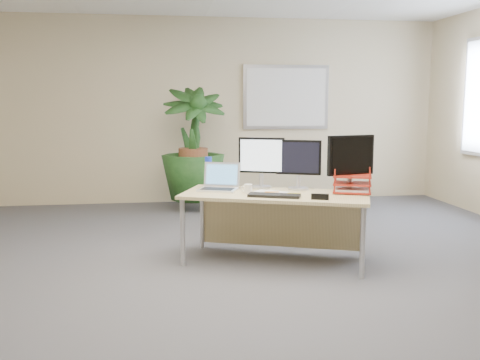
{
  "coord_description": "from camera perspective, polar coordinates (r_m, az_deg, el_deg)",
  "views": [
    {
      "loc": [
        -0.66,
        -3.93,
        1.49
      ],
      "look_at": [
        -0.03,
        0.35,
        0.85
      ],
      "focal_mm": 40.0,
      "sensor_mm": 36.0,
      "label": 1
    }
  ],
  "objects": [
    {
      "name": "yellow_highlighter",
      "position": [
        4.87,
        5.76,
        -1.47
      ],
      "size": [
        0.12,
        0.05,
        0.02
      ],
      "primitive_type": "cylinder",
      "rotation": [
        0.0,
        1.57,
        -0.26
      ],
      "color": "yellow",
      "rests_on": "desk"
    },
    {
      "name": "floor",
      "position": [
        4.26,
        1.1,
        -12.09
      ],
      "size": [
        8.0,
        8.0,
        0.0
      ],
      "primitive_type": "plane",
      "color": "#46464B",
      "rests_on": "ground"
    },
    {
      "name": "floor_plant",
      "position": [
        7.32,
        -5.01,
        2.56
      ],
      "size": [
        0.96,
        0.96,
        1.5
      ],
      "primitive_type": "imported",
      "rotation": [
        0.0,
        0.0,
        0.16
      ],
      "color": "#163C16",
      "rests_on": "floor"
    },
    {
      "name": "monitor_left",
      "position": [
        5.17,
        2.3,
        2.22
      ],
      "size": [
        0.43,
        0.2,
        0.49
      ],
      "color": "#BAB9BE",
      "rests_on": "desk"
    },
    {
      "name": "keyboard",
      "position": [
        4.74,
        3.67,
        -1.65
      ],
      "size": [
        0.48,
        0.31,
        0.03
      ],
      "primitive_type": "cube",
      "rotation": [
        0.0,
        0.0,
        -0.37
      ],
      "color": "black",
      "rests_on": "desk"
    },
    {
      "name": "spiral_notebook",
      "position": [
        4.9,
        3.2,
        -1.39
      ],
      "size": [
        0.37,
        0.36,
        0.01
      ],
      "primitive_type": "cube",
      "rotation": [
        0.0,
        0.0,
        -0.66
      ],
      "color": "white",
      "rests_on": "desk"
    },
    {
      "name": "water_bottle",
      "position": [
        5.32,
        -3.38,
        0.85
      ],
      "size": [
        0.08,
        0.08,
        0.29
      ],
      "color": "silver",
      "rests_on": "desk"
    },
    {
      "name": "laptop",
      "position": [
        5.11,
        -2.21,
        -0.36
      ],
      "size": [
        0.44,
        0.41,
        0.25
      ],
      "color": "silver",
      "rests_on": "desk"
    },
    {
      "name": "orange_pen",
      "position": [
        4.9,
        3.43,
        -1.28
      ],
      "size": [
        0.13,
        0.03,
        0.01
      ],
      "primitive_type": "cylinder",
      "rotation": [
        0.0,
        1.57,
        -0.13
      ],
      "color": "orange",
      "rests_on": "spiral_notebook"
    },
    {
      "name": "letter_tray",
      "position": [
        5.03,
        11.88,
        -0.54
      ],
      "size": [
        0.41,
        0.36,
        0.16
      ],
      "color": "#A42214",
      "rests_on": "desk"
    },
    {
      "name": "coffee_mug",
      "position": [
        4.92,
        0.84,
        -0.93
      ],
      "size": [
        0.11,
        0.07,
        0.08
      ],
      "color": "white",
      "rests_on": "desk"
    },
    {
      "name": "stapler",
      "position": [
        4.65,
        8.53,
        -1.77
      ],
      "size": [
        0.15,
        0.09,
        0.05
      ],
      "primitive_type": "cube",
      "rotation": [
        0.0,
        0.0,
        -0.37
      ],
      "color": "black",
      "rests_on": "desk"
    },
    {
      "name": "back_wall",
      "position": [
        7.96,
        -3.64,
        7.38
      ],
      "size": [
        7.0,
        0.04,
        2.7
      ],
      "primitive_type": "cube",
      "color": "beige",
      "rests_on": "floor"
    },
    {
      "name": "desk",
      "position": [
        5.04,
        3.92,
        -2.76
      ],
      "size": [
        1.84,
        1.28,
        0.65
      ],
      "color": "tan",
      "rests_on": "floor"
    },
    {
      "name": "monitor_right",
      "position": [
        5.12,
        6.27,
        2.0
      ],
      "size": [
        0.41,
        0.19,
        0.48
      ],
      "color": "#BAB9BE",
      "rests_on": "desk"
    },
    {
      "name": "whiteboard",
      "position": [
        8.11,
        4.94,
        8.79
      ],
      "size": [
        1.3,
        0.04,
        0.95
      ],
      "color": "silver",
      "rests_on": "back_wall"
    },
    {
      "name": "monitor_dark",
      "position": [
        5.04,
        11.73,
        2.13
      ],
      "size": [
        0.47,
        0.22,
        0.53
      ],
      "color": "#BAB9BE",
      "rests_on": "desk"
    }
  ]
}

